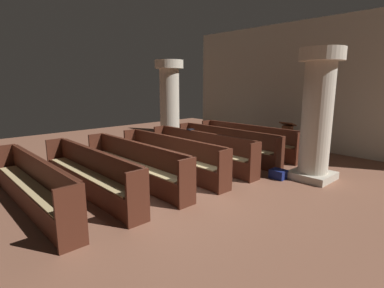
{
  "coord_description": "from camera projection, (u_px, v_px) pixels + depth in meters",
  "views": [
    {
      "loc": [
        5.17,
        -4.29,
        2.38
      ],
      "look_at": [
        -0.56,
        1.1,
        0.75
      ],
      "focal_mm": 27.91,
      "sensor_mm": 36.0,
      "label": 1
    }
  ],
  "objects": [
    {
      "name": "pillar_far_side",
      "position": [
        170.0,
        102.0,
        11.01
      ],
      "size": [
        1.03,
        1.03,
        3.17
      ],
      "color": "#B6AD9A",
      "rests_on": "ground"
    },
    {
      "name": "pew_row_4",
      "position": [
        134.0,
        163.0,
        7.09
      ],
      "size": [
        3.85,
        0.46,
        0.96
      ],
      "color": "#4C2316",
      "rests_on": "ground"
    },
    {
      "name": "pillar_aisle_side",
      "position": [
        317.0,
        113.0,
        7.18
      ],
      "size": [
        1.03,
        1.03,
        3.17
      ],
      "color": "#B6AD9A",
      "rests_on": "ground"
    },
    {
      "name": "back_wall",
      "position": [
        304.0,
        86.0,
        10.68
      ],
      "size": [
        10.0,
        0.16,
        4.5
      ],
      "primitive_type": "cube",
      "color": "beige",
      "rests_on": "ground"
    },
    {
      "name": "ground_plane",
      "position": [
        174.0,
        185.0,
        7.05
      ],
      "size": [
        19.2,
        19.2,
        0.0
      ],
      "primitive_type": "plane",
      "color": "brown"
    },
    {
      "name": "kneeler_box_navy",
      "position": [
        278.0,
        174.0,
        7.52
      ],
      "size": [
        0.38,
        0.31,
        0.23
      ],
      "primitive_type": "cube",
      "color": "navy",
      "rests_on": "ground"
    },
    {
      "name": "pew_row_6",
      "position": [
        33.0,
        184.0,
        5.6
      ],
      "size": [
        3.85,
        0.46,
        0.96
      ],
      "color": "#4C2316",
      "rests_on": "ground"
    },
    {
      "name": "pew_row_1",
      "position": [
        226.0,
        143.0,
        9.33
      ],
      "size": [
        3.85,
        0.46,
        0.96
      ],
      "color": "#4C2316",
      "rests_on": "ground"
    },
    {
      "name": "hymn_book",
      "position": [
        190.0,
        129.0,
        9.06
      ],
      "size": [
        0.15,
        0.2,
        0.03
      ],
      "primitive_type": "cube",
      "color": "black",
      "rests_on": "pew_row_2"
    },
    {
      "name": "lectern",
      "position": [
        287.0,
        140.0,
        10.13
      ],
      "size": [
        0.48,
        0.45,
        1.08
      ],
      "color": "brown",
      "rests_on": "ground"
    },
    {
      "name": "pew_row_0",
      "position": [
        247.0,
        139.0,
        10.07
      ],
      "size": [
        3.85,
        0.47,
        0.96
      ],
      "color": "#4C2316",
      "rests_on": "ground"
    },
    {
      "name": "pew_row_2",
      "position": [
        200.0,
        149.0,
        8.58
      ],
      "size": [
        3.85,
        0.47,
        0.96
      ],
      "color": "#4C2316",
      "rests_on": "ground"
    },
    {
      "name": "pew_row_3",
      "position": [
        171.0,
        155.0,
        7.83
      ],
      "size": [
        3.85,
        0.46,
        0.96
      ],
      "color": "#4C2316",
      "rests_on": "ground"
    },
    {
      "name": "pew_row_5",
      "position": [
        89.0,
        172.0,
        6.34
      ],
      "size": [
        3.85,
        0.47,
        0.96
      ],
      "color": "#4C2316",
      "rests_on": "ground"
    }
  ]
}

